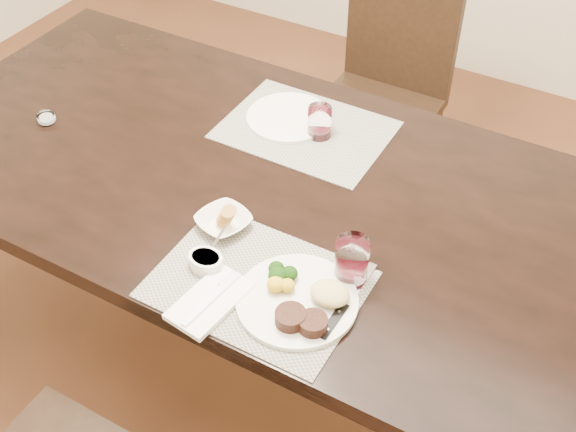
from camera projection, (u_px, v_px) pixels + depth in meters
The scene contains 14 objects.
ground_plane at pixel (259, 346), 2.42m from camera, with size 4.50×4.50×0.00m, color #412315.
dining_table at pixel (252, 197), 1.96m from camera, with size 2.00×1.00×0.75m.
chair_far at pixel (386, 85), 2.67m from camera, with size 0.42×0.42×0.90m.
placemat_near at pixel (258, 284), 1.62m from camera, with size 0.46×0.34×0.00m, color gray.
placemat_far at pixel (306, 130), 2.04m from camera, with size 0.46×0.34×0.00m, color gray.
dinner_plate at pixel (301, 300), 1.56m from camera, with size 0.27×0.27×0.05m.
napkin_fork at pixel (210, 301), 1.57m from camera, with size 0.13×0.20×0.02m.
steak_knife at pixel (340, 313), 1.55m from camera, with size 0.02×0.26×0.01m.
cracker_bowl at pixel (224, 221), 1.74m from camera, with size 0.16×0.16×0.06m.
sauce_ramekin at pixel (206, 261), 1.64m from camera, with size 0.08×0.13×0.07m.
wine_glass_near at pixel (352, 261), 1.60m from camera, with size 0.08×0.08×0.11m.
far_plate at pixel (289, 117), 2.08m from camera, with size 0.24×0.24×0.01m, color white.
wine_glass_far at pixel (319, 123), 1.99m from camera, with size 0.07×0.07×0.09m.
salt_cellar at pixel (46, 118), 2.07m from camera, with size 0.05×0.05×0.02m.
Camera 1 is at (0.81, -1.23, 1.97)m, focal length 45.00 mm.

